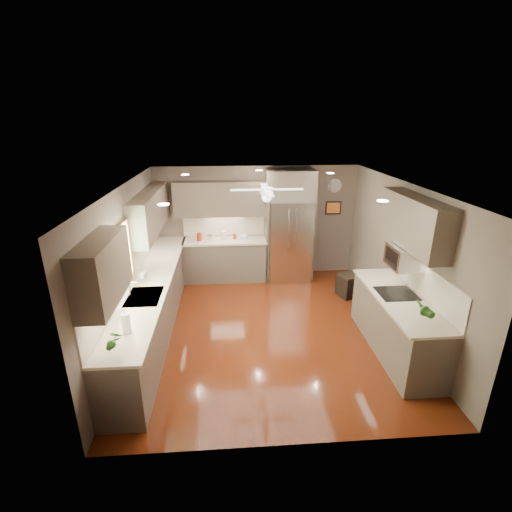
{
  "coord_description": "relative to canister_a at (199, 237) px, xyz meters",
  "views": [
    {
      "loc": [
        -0.62,
        -5.64,
        3.46
      ],
      "look_at": [
        -0.15,
        0.6,
        1.13
      ],
      "focal_mm": 26.0,
      "sensor_mm": 36.0,
      "label": 1
    }
  ],
  "objects": [
    {
      "name": "bowl",
      "position": [
        0.98,
        -0.01,
        -0.06
      ],
      "size": [
        0.25,
        0.25,
        0.05
      ],
      "primitive_type": "imported",
      "rotation": [
        0.0,
        0.0,
        -0.32
      ],
      "color": "beige",
      "rests_on": "back_run"
    },
    {
      "name": "wall_clock",
      "position": [
        3.03,
        0.3,
        1.03
      ],
      "size": [
        0.3,
        0.03,
        0.3
      ],
      "color": "white",
      "rests_on": "wall_back"
    },
    {
      "name": "right_run",
      "position": [
        3.21,
        -2.98,
        -0.54
      ],
      "size": [
        0.7,
        2.2,
        1.45
      ],
      "color": "brown",
      "rests_on": "ground"
    },
    {
      "name": "potted_plant_right",
      "position": [
        3.19,
        -3.68,
        0.08
      ],
      "size": [
        0.22,
        0.19,
        0.33
      ],
      "primitive_type": "imported",
      "rotation": [
        0.0,
        0.0,
        0.29
      ],
      "color": "#235719",
      "rests_on": "right_run"
    },
    {
      "name": "stool",
      "position": [
        3.09,
        -1.06,
        -0.78
      ],
      "size": [
        0.5,
        0.5,
        0.47
      ],
      "color": "black",
      "rests_on": "ground"
    },
    {
      "name": "uppers",
      "position": [
        0.54,
        -1.47,
        0.85
      ],
      "size": [
        4.5,
        4.7,
        0.95
      ],
      "color": "brown",
      "rests_on": "wall_left"
    },
    {
      "name": "left_run",
      "position": [
        -0.67,
        -2.03,
        -0.54
      ],
      "size": [
        0.65,
        4.7,
        1.45
      ],
      "color": "brown",
      "rests_on": "ground"
    },
    {
      "name": "ceiling",
      "position": [
        1.28,
        -2.18,
        1.48
      ],
      "size": [
        5.0,
        5.0,
        0.0
      ],
      "primitive_type": "plane",
      "rotation": [
        3.14,
        0.0,
        0.0
      ],
      "color": "white",
      "rests_on": "ground"
    },
    {
      "name": "floor",
      "position": [
        1.28,
        -2.18,
        -1.02
      ],
      "size": [
        5.0,
        5.0,
        0.0
      ],
      "primitive_type": "plane",
      "color": "#452009",
      "rests_on": "ground"
    },
    {
      "name": "refrigerator",
      "position": [
        1.98,
        -0.02,
        0.17
      ],
      "size": [
        1.06,
        0.75,
        2.45
      ],
      "color": "silver",
      "rests_on": "ground"
    },
    {
      "name": "wall_left",
      "position": [
        -0.97,
        -2.18,
        0.23
      ],
      "size": [
        0.0,
        5.0,
        5.0
      ],
      "primitive_type": "plane",
      "rotation": [
        1.57,
        0.0,
        1.57
      ],
      "color": "#63564C",
      "rests_on": "ground"
    },
    {
      "name": "back_run",
      "position": [
        0.56,
        0.02,
        -0.54
      ],
      "size": [
        1.85,
        0.65,
        1.45
      ],
      "color": "brown",
      "rests_on": "ground"
    },
    {
      "name": "canister_b",
      "position": [
        0.24,
        0.02,
        -0.01
      ],
      "size": [
        0.09,
        0.09,
        0.14
      ],
      "primitive_type": "cylinder",
      "rotation": [
        0.0,
        0.0,
        0.07
      ],
      "color": "silver",
      "rests_on": "back_run"
    },
    {
      "name": "canister_a",
      "position": [
        0.0,
        0.0,
        0.0
      ],
      "size": [
        0.12,
        0.12,
        0.18
      ],
      "primitive_type": "cylinder",
      "rotation": [
        0.0,
        0.0,
        0.13
      ],
      "color": "maroon",
      "rests_on": "back_run"
    },
    {
      "name": "wall_right",
      "position": [
        3.53,
        -2.18,
        0.23
      ],
      "size": [
        0.0,
        5.0,
        5.0
      ],
      "primitive_type": "plane",
      "rotation": [
        1.57,
        0.0,
        -1.57
      ],
      "color": "#63564C",
      "rests_on": "ground"
    },
    {
      "name": "soap_bottle",
      "position": [
        -0.78,
        -2.07,
        0.02
      ],
      "size": [
        0.1,
        0.11,
        0.19
      ],
      "primitive_type": "imported",
      "rotation": [
        0.0,
        0.0,
        -0.25
      ],
      "color": "white",
      "rests_on": "left_run"
    },
    {
      "name": "framed_print",
      "position": [
        3.03,
        0.3,
        0.53
      ],
      "size": [
        0.36,
        0.03,
        0.3
      ],
      "color": "black",
      "rests_on": "wall_back"
    },
    {
      "name": "potted_plant_left",
      "position": [
        -0.68,
        -4.11,
        0.08
      ],
      "size": [
        0.18,
        0.13,
        0.33
      ],
      "primitive_type": "imported",
      "rotation": [
        0.0,
        0.0,
        -0.08
      ],
      "color": "#235719",
      "rests_on": "left_run"
    },
    {
      "name": "sink",
      "position": [
        -0.65,
        -2.68,
        -0.11
      ],
      "size": [
        0.5,
        0.7,
        0.32
      ],
      "color": "silver",
      "rests_on": "left_run"
    },
    {
      "name": "ceiling_fan",
      "position": [
        1.28,
        -1.88,
        1.31
      ],
      "size": [
        1.18,
        1.18,
        0.32
      ],
      "color": "white",
      "rests_on": "ceiling"
    },
    {
      "name": "recessed_lights",
      "position": [
        1.24,
        -1.78,
        1.47
      ],
      "size": [
        2.84,
        3.14,
        0.01
      ],
      "color": "white",
      "rests_on": "ceiling"
    },
    {
      "name": "wall_front",
      "position": [
        1.28,
        -4.68,
        0.23
      ],
      "size": [
        4.5,
        0.0,
        4.5
      ],
      "primitive_type": "plane",
      "rotation": [
        -1.57,
        0.0,
        0.0
      ],
      "color": "#63564C",
      "rests_on": "ground"
    },
    {
      "name": "canister_c",
      "position": [
        0.53,
        0.05,
        0.01
      ],
      "size": [
        0.15,
        0.15,
        0.19
      ],
      "primitive_type": "cylinder",
      "rotation": [
        0.0,
        0.0,
        -0.35
      ],
      "color": "beige",
      "rests_on": "back_run"
    },
    {
      "name": "paper_towel",
      "position": [
        -0.65,
        -3.7,
        0.06
      ],
      "size": [
        0.11,
        0.11,
        0.28
      ],
      "color": "white",
      "rests_on": "left_run"
    },
    {
      "name": "window",
      "position": [
        -0.94,
        -2.68,
        0.53
      ],
      "size": [
        0.05,
        1.12,
        0.92
      ],
      "color": "#BFF2B2",
      "rests_on": "wall_left"
    },
    {
      "name": "canister_d",
      "position": [
        0.77,
        0.06,
        -0.02
      ],
      "size": [
        0.1,
        0.1,
        0.12
      ],
      "primitive_type": "cylinder",
      "rotation": [
        0.0,
        0.0,
        -0.37
      ],
      "color": "maroon",
      "rests_on": "back_run"
    },
    {
      "name": "microwave",
      "position": [
        3.31,
        -2.73,
        0.46
      ],
      "size": [
        0.43,
        0.55,
        0.34
      ],
      "color": "silver",
      "rests_on": "wall_right"
    },
    {
      "name": "wall_back",
      "position": [
        1.28,
        0.32,
        0.23
      ],
      "size": [
        4.5,
        0.0,
        4.5
      ],
      "primitive_type": "plane",
      "rotation": [
        1.57,
        0.0,
        0.0
      ],
      "color": "#63564C",
      "rests_on": "ground"
    }
  ]
}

